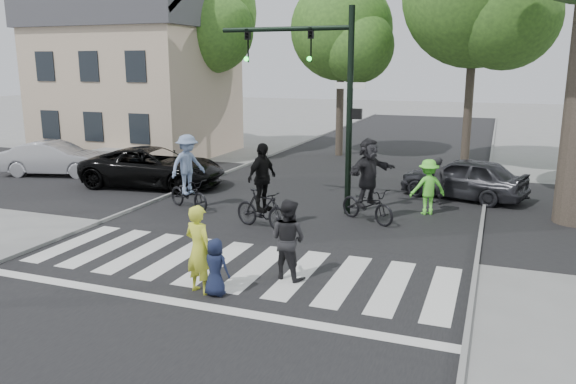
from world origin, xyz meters
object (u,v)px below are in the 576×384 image
object	(u,v)px
pedestrian_woman	(199,249)
car_grey	(463,178)
pedestrian_adult	(288,239)
cyclist_mid	(262,194)
car_silver	(55,158)
cyclist_right	(368,185)
car_suv	(154,167)
pedestrian_child	(215,267)
cyclist_left	(188,177)
traffic_signal	(322,82)

from	to	relation	value
pedestrian_woman	car_grey	world-z (taller)	pedestrian_woman
pedestrian_adult	cyclist_mid	size ratio (longest dim) A/B	0.72
car_silver	car_grey	distance (m)	15.74
cyclist_right	car_suv	size ratio (longest dim) A/B	0.46
car_suv	pedestrian_woman	bearing A→B (deg)	-148.42
cyclist_right	pedestrian_child	bearing A→B (deg)	-104.40
pedestrian_woman	pedestrian_child	xyz separation A→B (m)	(0.36, -0.03, -0.31)
pedestrian_child	cyclist_left	size ratio (longest dim) A/B	0.50
cyclist_mid	car_silver	distance (m)	11.51
pedestrian_adult	car_grey	size ratio (longest dim) A/B	0.42
pedestrian_woman	car_grey	size ratio (longest dim) A/B	0.43
cyclist_right	cyclist_mid	bearing A→B (deg)	-146.63
pedestrian_child	cyclist_left	world-z (taller)	cyclist_left
traffic_signal	pedestrian_adult	distance (m)	6.35
car_grey	cyclist_left	bearing A→B (deg)	-44.25
pedestrian_child	pedestrian_adult	xyz separation A→B (m)	(0.99, 1.35, 0.28)
traffic_signal	pedestrian_adult	world-z (taller)	traffic_signal
traffic_signal	car_silver	bearing A→B (deg)	171.77
pedestrian_child	traffic_signal	bearing A→B (deg)	-88.20
pedestrian_adult	cyclist_right	xyz separation A→B (m)	(0.60, 4.84, 0.22)
pedestrian_child	pedestrian_adult	world-z (taller)	pedestrian_adult
traffic_signal	cyclist_mid	bearing A→B (deg)	-111.93
cyclist_mid	car_grey	world-z (taller)	cyclist_mid
traffic_signal	pedestrian_woman	world-z (taller)	traffic_signal
traffic_signal	cyclist_right	size ratio (longest dim) A/B	2.50
pedestrian_woman	car_silver	bearing A→B (deg)	-21.05
traffic_signal	car_grey	world-z (taller)	traffic_signal
pedestrian_woman	car_suv	size ratio (longest dim) A/B	0.34
pedestrian_woman	car_silver	world-z (taller)	pedestrian_woman
pedestrian_woman	car_grey	xyz separation A→B (m)	(4.30, 10.10, -0.19)
cyclist_right	car_silver	xyz separation A→B (m)	(-13.32, 2.34, -0.39)
car_grey	traffic_signal	bearing A→B (deg)	-33.99
traffic_signal	cyclist_right	distance (m)	3.31
pedestrian_woman	car_silver	size ratio (longest dim) A/B	0.43
cyclist_mid	pedestrian_woman	bearing A→B (deg)	-82.61
pedestrian_adult	cyclist_left	bearing A→B (deg)	-26.41
pedestrian_child	car_silver	xyz separation A→B (m)	(-11.73, 8.53, 0.11)
pedestrian_woman	traffic_signal	bearing A→B (deg)	-77.20
cyclist_right	car_grey	distance (m)	4.60
cyclist_left	cyclist_mid	distance (m)	3.18
traffic_signal	car_silver	distance (m)	12.27
pedestrian_child	car_suv	bearing A→B (deg)	-48.34
traffic_signal	pedestrian_woman	distance (m)	7.45
traffic_signal	car_grey	xyz separation A→B (m)	(3.95, 3.30, -3.20)
car_suv	car_grey	bearing A→B (deg)	-86.24
cyclist_left	car_grey	world-z (taller)	cyclist_left
cyclist_mid	pedestrian_child	bearing A→B (deg)	-78.20
pedestrian_adult	car_silver	size ratio (longest dim) A/B	0.41
traffic_signal	cyclist_right	world-z (taller)	traffic_signal
car_silver	pedestrian_adult	bearing A→B (deg)	-134.32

